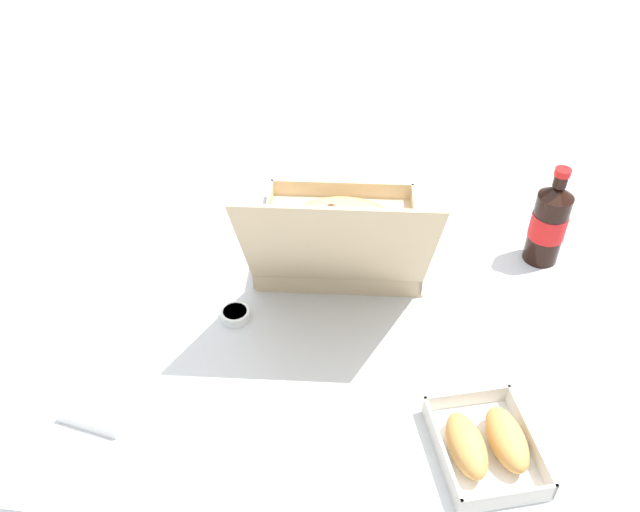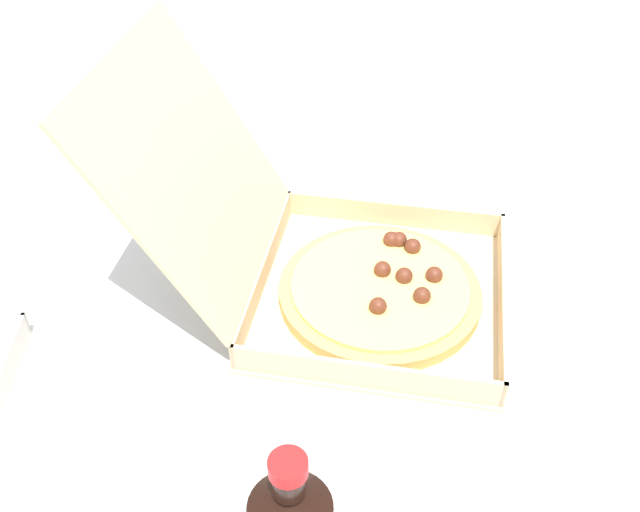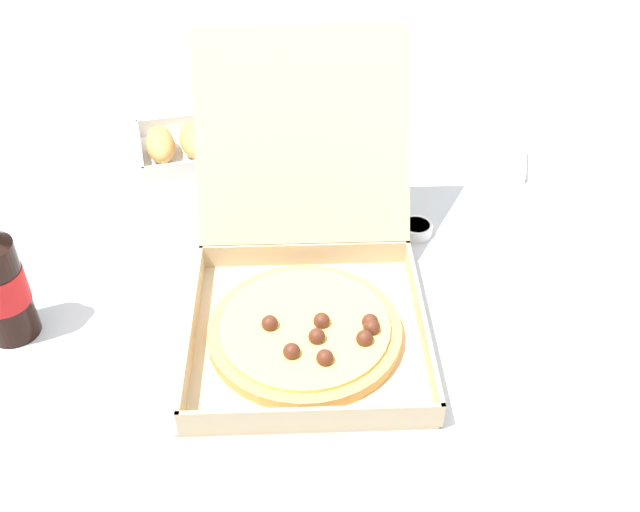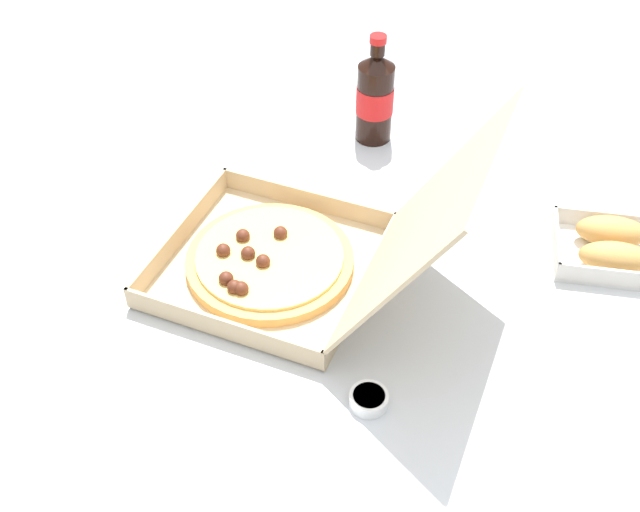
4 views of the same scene
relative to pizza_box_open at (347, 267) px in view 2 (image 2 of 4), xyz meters
The scene contains 5 objects.
dining_table 0.16m from the pizza_box_open, 90.89° to the left, with size 1.41×1.06×0.76m.
pizza_box_open is the anchor object (origin of this frame).
paper_menu 0.56m from the pizza_box_open, 11.53° to the left, with size 0.21×0.15×0.00m, color white.
napkin_pile 0.57m from the pizza_box_open, 51.43° to the left, with size 0.11×0.11×0.02m, color white.
dipping_sauce_cup 0.28m from the pizza_box_open, 50.08° to the left, with size 0.06×0.06×0.02m.
Camera 2 is at (-0.72, -0.26, 1.45)m, focal length 40.29 mm.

